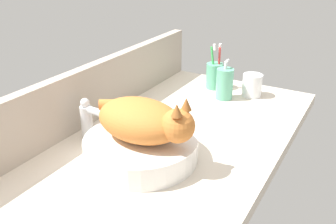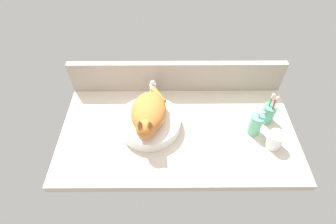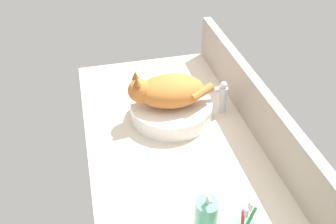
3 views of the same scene
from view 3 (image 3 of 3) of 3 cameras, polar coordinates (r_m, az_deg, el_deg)
name	(u,v)px [view 3 (image 3 of 3)]	position (r cm, az deg, el deg)	size (l,w,h in cm)	color
ground_plane	(176,145)	(137.12, 1.30, -5.02)	(119.23, 63.75, 4.00)	beige
backsplash_panel	(257,108)	(138.95, 13.45, 0.59)	(119.23, 3.60, 18.95)	#AD9E8E
sink_basin	(171,109)	(144.73, 0.50, 0.41)	(31.47, 31.47, 6.55)	white
cat	(168,91)	(139.15, -0.03, 3.28)	(18.46, 32.17, 14.00)	#CC7533
faucet	(220,96)	(146.43, 7.89, 2.46)	(3.60, 11.85, 13.60)	silver
soap_dispenser	(206,216)	(106.58, 5.83, -15.55)	(6.49, 6.49, 15.17)	#60B793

